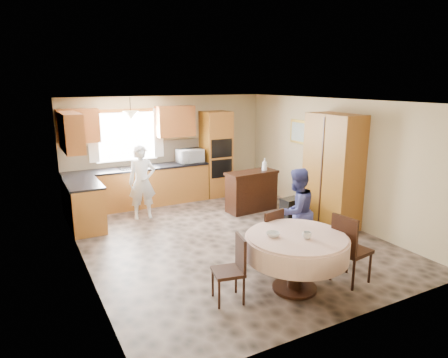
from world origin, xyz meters
name	(u,v)px	position (x,y,z in m)	size (l,w,h in m)	color
floor	(227,238)	(0.00, 0.00, 0.00)	(5.00, 6.00, 0.01)	#705A4E
ceiling	(227,101)	(0.00, 0.00, 2.50)	(5.00, 6.00, 0.01)	white
wall_back	(168,148)	(0.00, 3.00, 1.25)	(5.00, 0.02, 2.50)	tan
wall_front	(352,224)	(0.00, -3.00, 1.25)	(5.00, 0.02, 2.50)	tan
wall_left	(80,190)	(-2.50, 0.00, 1.25)	(0.02, 6.00, 2.50)	tan
wall_right	(333,160)	(2.50, 0.00, 1.25)	(0.02, 6.00, 2.50)	tan
window	(126,137)	(-1.00, 2.98, 1.60)	(1.40, 0.03, 1.10)	white
curtain_left	(93,137)	(-1.75, 2.93, 1.65)	(0.22, 0.02, 1.15)	white
curtain_right	(158,133)	(-0.25, 2.93, 1.65)	(0.22, 0.02, 1.15)	white
base_cab_back	(139,188)	(-0.85, 2.70, 0.44)	(3.30, 0.60, 0.88)	#AD642E
counter_back	(138,168)	(-0.85, 2.70, 0.90)	(3.30, 0.64, 0.04)	black
base_cab_left	(85,206)	(-2.20, 1.80, 0.44)	(0.60, 1.20, 0.88)	#AD642E
counter_left	(83,184)	(-2.20, 1.80, 0.90)	(0.64, 1.20, 0.04)	black
backsplash	(134,154)	(-0.85, 2.99, 1.18)	(3.30, 0.02, 0.55)	#C4AD8A
wall_cab_left	(78,126)	(-2.05, 2.83, 1.91)	(0.85, 0.33, 0.72)	#B55D2D
wall_cab_right	(175,121)	(0.15, 2.83, 1.91)	(0.90, 0.33, 0.72)	#B55D2D
wall_cab_side	(71,132)	(-2.33, 1.80, 1.91)	(0.33, 1.20, 0.72)	#B55D2D
oven_tower	(216,154)	(1.15, 2.69, 1.06)	(0.66, 0.62, 2.12)	#AD642E
oven_upper	(222,148)	(1.15, 2.38, 1.25)	(0.56, 0.01, 0.45)	black
oven_lower	(222,169)	(1.15, 2.38, 0.75)	(0.56, 0.01, 0.45)	black
pendant	(131,115)	(-1.00, 2.50, 2.12)	(0.36, 0.36, 0.18)	beige
sideboard	(251,192)	(1.27, 1.19, 0.42)	(1.18, 0.49, 0.84)	black
space_heater	(291,212)	(1.48, 0.00, 0.28)	(0.41, 0.29, 0.56)	black
cupboard	(333,171)	(2.22, -0.31, 1.11)	(0.58, 1.17, 2.23)	#AD642E
dining_table	(296,247)	(-0.05, -2.09, 0.63)	(1.41, 1.41, 0.80)	black
chair_left	(233,266)	(-0.94, -1.93, 0.49)	(0.45, 0.45, 0.88)	black
chair_back	(269,235)	(0.03, -1.32, 0.52)	(0.48, 0.48, 0.94)	black
chair_right	(348,246)	(0.71, -2.30, 0.57)	(0.51, 0.51, 1.03)	black
framed_picture	(300,132)	(2.47, 1.07, 1.71)	(0.06, 0.64, 0.53)	yellow
microwave	(190,156)	(0.43, 2.65, 1.08)	(0.59, 0.40, 0.33)	silver
person_sink	(142,182)	(-1.01, 1.84, 0.78)	(0.57, 0.37, 1.56)	silver
person_dining	(296,212)	(0.71, -1.11, 0.73)	(0.71, 0.55, 1.46)	navy
bowl_sideboard	(241,174)	(0.99, 1.19, 0.87)	(0.23, 0.23, 0.06)	#B2B2B2
bottle_sideboard	(264,165)	(1.60, 1.19, 1.00)	(0.12, 0.12, 0.32)	silver
cup_table	(307,235)	(-0.01, -2.25, 0.85)	(0.12, 0.12, 0.09)	#B2B2B2
bowl_table	(273,234)	(-0.36, -1.98, 0.83)	(0.18, 0.18, 0.06)	#B2B2B2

